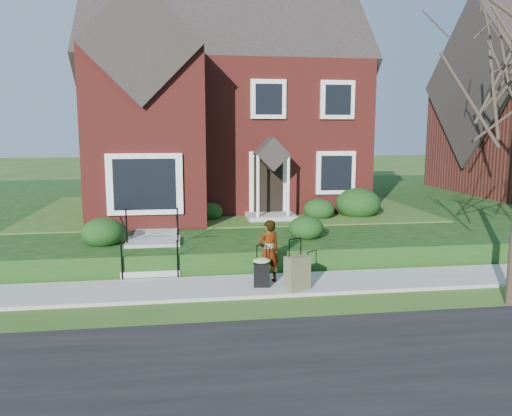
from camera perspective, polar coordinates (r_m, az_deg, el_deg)
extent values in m
plane|color=#2D5119|center=(11.56, 0.39, -9.04)|extent=(120.00, 120.00, 0.00)
cube|color=black|center=(7.06, 6.91, -21.32)|extent=(60.00, 6.00, 0.01)
cube|color=#9E9B93|center=(11.55, 0.39, -8.85)|extent=(60.00, 1.60, 0.08)
cube|color=#0E340E|center=(22.74, 6.26, 0.54)|extent=(44.00, 20.00, 0.60)
cube|color=#9E9B93|center=(16.17, -11.10, -1.75)|extent=(1.20, 6.00, 0.06)
cube|color=maroon|center=(20.95, -3.73, 8.11)|extent=(10.00, 8.00, 5.40)
cube|color=maroon|center=(16.13, -12.42, 7.73)|extent=(3.60, 2.40, 5.40)
cube|color=white|center=(15.06, -12.56, 2.70)|extent=(2.20, 0.30, 1.80)
cube|color=black|center=(17.17, 1.39, 2.46)|extent=(1.00, 0.12, 2.10)
cube|color=black|center=(17.69, 9.10, 4.00)|extent=(1.40, 0.10, 1.50)
cube|color=maroon|center=(21.90, 4.54, 21.04)|extent=(0.90, 0.90, 3.00)
cube|color=#9E9B93|center=(12.39, -11.93, -7.27)|extent=(1.40, 0.30, 0.15)
cube|color=#9E9B93|center=(12.64, -11.86, -6.24)|extent=(1.40, 0.30, 0.15)
cube|color=#9E9B93|center=(12.89, -11.80, -5.25)|extent=(1.40, 0.30, 0.15)
cube|color=#9E9B93|center=(13.15, -11.74, -4.30)|extent=(1.40, 0.30, 0.15)
cube|color=#9E9B93|center=(13.68, -11.61, -3.79)|extent=(1.40, 0.80, 0.15)
cylinder|color=black|center=(12.21, -15.09, -5.80)|extent=(0.04, 0.04, 0.90)
cylinder|color=black|center=(13.24, -14.59, -1.99)|extent=(0.04, 0.04, 0.90)
cylinder|color=black|center=(12.12, -8.95, -5.71)|extent=(0.04, 0.04, 0.90)
cylinder|color=black|center=(13.16, -8.95, -1.88)|extent=(0.04, 0.04, 0.90)
ellipsoid|color=black|center=(16.65, -16.59, -0.26)|extent=(1.22, 1.22, 0.86)
ellipsoid|color=black|center=(16.81, -5.44, -0.19)|extent=(0.94, 0.94, 0.66)
ellipsoid|color=black|center=(17.08, 7.19, 0.09)|extent=(1.08, 1.08, 0.75)
ellipsoid|color=black|center=(17.77, 11.59, 0.87)|extent=(1.57, 1.57, 1.10)
ellipsoid|color=black|center=(13.68, -17.07, -2.35)|extent=(1.12, 1.12, 0.78)
ellipsoid|color=black|center=(13.93, 5.74, -2.02)|extent=(0.98, 0.98, 0.68)
imported|color=#999999|center=(11.48, 1.46, -4.96)|extent=(0.62, 0.50, 1.47)
cube|color=black|center=(11.27, 0.65, -7.66)|extent=(0.38, 0.25, 0.54)
cylinder|color=black|center=(11.10, 0.66, -4.33)|extent=(0.22, 0.06, 0.03)
cylinder|color=black|center=(11.13, 0.11, -5.36)|extent=(0.02, 0.02, 0.40)
cylinder|color=black|center=(11.16, 1.21, -5.32)|extent=(0.02, 0.02, 0.40)
cylinder|color=black|center=(11.32, 0.01, -8.85)|extent=(0.05, 0.07, 0.06)
cylinder|color=black|center=(11.36, 1.28, -8.79)|extent=(0.05, 0.07, 0.06)
ellipsoid|color=#81B668|center=(11.18, 0.66, -6.03)|extent=(0.44, 0.38, 0.13)
cube|color=brown|center=(11.05, 4.73, -7.43)|extent=(0.60, 0.49, 0.76)
cylinder|color=black|center=(10.86, 4.78, -3.62)|extent=(0.30, 0.15, 0.03)
cylinder|color=black|center=(10.87, 3.95, -4.60)|extent=(0.02, 0.02, 0.37)
cylinder|color=black|center=(10.94, 5.58, -4.54)|extent=(0.02, 0.02, 0.37)
cylinder|color=black|center=(11.11, 3.76, -9.21)|extent=(0.06, 0.07, 0.06)
cylinder|color=black|center=(11.19, 5.64, -9.10)|extent=(0.06, 0.07, 0.06)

